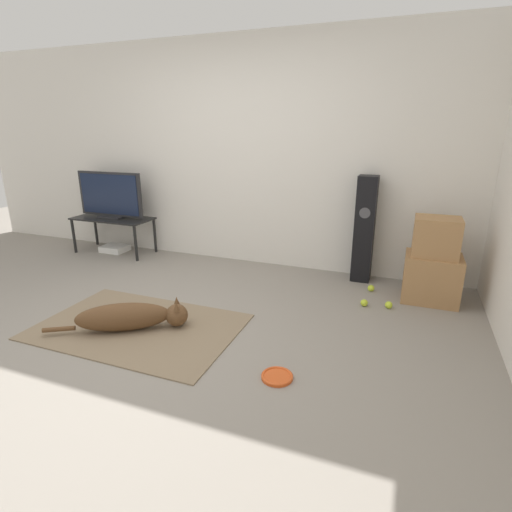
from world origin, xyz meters
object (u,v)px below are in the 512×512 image
at_px(tennis_ball_by_boxes, 364,303).
at_px(tennis_ball_near_speaker, 371,288).
at_px(cardboard_box_lower, 431,278).
at_px(dog, 132,317).
at_px(tv, 110,196).
at_px(floor_speaker, 364,230).
at_px(frisbee, 277,376).
at_px(cardboard_box_upper, 436,237).
at_px(game_console, 115,248).
at_px(tv_stand, 113,222).
at_px(tennis_ball_loose_on_carpet, 389,305).

relative_size(tennis_ball_by_boxes, tennis_ball_near_speaker, 1.00).
height_order(cardboard_box_lower, tennis_ball_by_boxes, cardboard_box_lower).
distance_m(dog, tv, 2.40).
distance_m(floor_speaker, tv, 3.16).
bearing_deg(floor_speaker, dog, -130.80).
relative_size(frisbee, cardboard_box_lower, 0.43).
distance_m(cardboard_box_lower, tv, 3.87).
height_order(cardboard_box_upper, tennis_ball_near_speaker, cardboard_box_upper).
distance_m(cardboard_box_upper, game_console, 3.91).
relative_size(floor_speaker, tv_stand, 1.08).
xyz_separation_m(tv, tennis_ball_by_boxes, (3.27, -0.55, -0.72)).
height_order(dog, tennis_ball_loose_on_carpet, dog).
relative_size(tennis_ball_by_boxes, game_console, 0.21).
height_order(floor_speaker, tennis_ball_loose_on_carpet, floor_speaker).
xyz_separation_m(frisbee, cardboard_box_lower, (0.96, 1.72, 0.21)).
relative_size(floor_speaker, tv, 1.20).
distance_m(floor_speaker, game_console, 3.23).
height_order(floor_speaker, tv, floor_speaker).
distance_m(tv_stand, tennis_ball_loose_on_carpet, 3.54).
bearing_deg(floor_speaker, cardboard_box_upper, -25.63).
relative_size(cardboard_box_lower, tennis_ball_near_speaker, 7.55).
bearing_deg(floor_speaker, tennis_ball_by_boxes, -80.12).
xyz_separation_m(frisbee, tennis_ball_by_boxes, (0.40, 1.35, 0.02)).
bearing_deg(tv, cardboard_box_lower, -2.67).
bearing_deg(tennis_ball_near_speaker, cardboard_box_upper, -2.53).
bearing_deg(tv_stand, tennis_ball_by_boxes, -9.47).
height_order(cardboard_box_upper, tv_stand, cardboard_box_upper).
height_order(tv, tennis_ball_near_speaker, tv).
distance_m(tv, tennis_ball_near_speaker, 3.38).
distance_m(cardboard_box_lower, floor_speaker, 0.82).
xyz_separation_m(frisbee, tv, (-2.87, 1.90, 0.74)).
height_order(cardboard_box_upper, game_console, cardboard_box_upper).
distance_m(tennis_ball_by_boxes, game_console, 3.36).
xyz_separation_m(tv, tennis_ball_near_speaker, (3.29, -0.16, -0.72)).
xyz_separation_m(dog, tennis_ball_by_boxes, (1.70, 1.15, -0.09)).
height_order(dog, game_console, dog).
xyz_separation_m(cardboard_box_lower, tennis_ball_near_speaker, (-0.54, 0.02, -0.19)).
height_order(cardboard_box_lower, floor_speaker, floor_speaker).
bearing_deg(tv_stand, game_console, 147.41).
relative_size(tv_stand, tennis_ball_loose_on_carpet, 15.66).
bearing_deg(game_console, floor_speaker, 2.05).
distance_m(dog, tennis_ball_by_boxes, 2.06).
relative_size(dog, tennis_ball_by_boxes, 15.00).
height_order(frisbee, tv, tv).
bearing_deg(game_console, dog, -47.01).
xyz_separation_m(dog, cardboard_box_lower, (2.26, 1.52, 0.10)).
height_order(frisbee, tennis_ball_near_speaker, tennis_ball_near_speaker).
height_order(floor_speaker, game_console, floor_speaker).
height_order(dog, frisbee, dog).
distance_m(tennis_ball_loose_on_carpet, game_console, 3.57).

